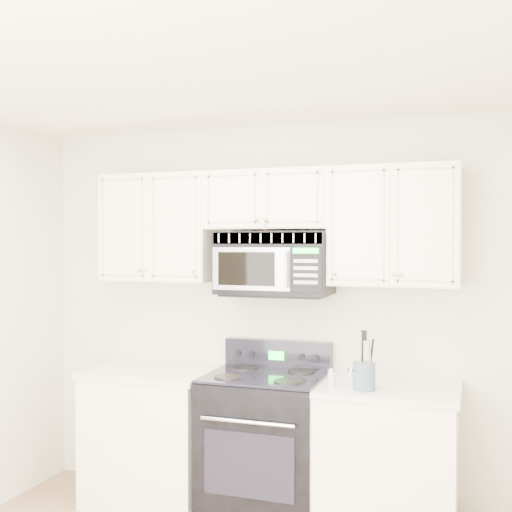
% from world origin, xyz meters
% --- Properties ---
extents(room, '(3.51, 3.51, 2.61)m').
position_xyz_m(room, '(0.00, 0.00, 1.30)').
color(room, '#90714B').
rests_on(room, ground).
extents(base_cabinet_left, '(0.86, 0.65, 0.92)m').
position_xyz_m(base_cabinet_left, '(-0.80, 1.44, 0.43)').
color(base_cabinet_left, white).
rests_on(base_cabinet_left, ground).
extents(base_cabinet_right, '(0.86, 0.65, 0.92)m').
position_xyz_m(base_cabinet_right, '(0.80, 1.44, 0.43)').
color(base_cabinet_right, white).
rests_on(base_cabinet_right, ground).
extents(range, '(0.75, 0.69, 1.12)m').
position_xyz_m(range, '(0.02, 1.43, 0.48)').
color(range, black).
rests_on(range, ground).
extents(upper_cabinets, '(2.44, 0.37, 0.75)m').
position_xyz_m(upper_cabinets, '(0.00, 1.58, 1.93)').
color(upper_cabinets, white).
rests_on(upper_cabinets, ground).
extents(microwave, '(0.75, 0.42, 0.41)m').
position_xyz_m(microwave, '(0.04, 1.56, 1.66)').
color(microwave, black).
rests_on(microwave, ground).
extents(utensil_crock, '(0.13, 0.13, 0.35)m').
position_xyz_m(utensil_crock, '(0.69, 1.27, 1.01)').
color(utensil_crock, '#495A6B').
rests_on(utensil_crock, base_cabinet_right).
extents(shaker_salt, '(0.05, 0.05, 0.11)m').
position_xyz_m(shaker_salt, '(0.48, 1.30, 0.98)').
color(shaker_salt, '#AEADBF').
rests_on(shaker_salt, base_cabinet_right).
extents(shaker_pepper, '(0.04, 0.04, 0.11)m').
position_xyz_m(shaker_pepper, '(0.59, 1.36, 0.97)').
color(shaker_pepper, '#AEADBF').
rests_on(shaker_pepper, base_cabinet_right).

